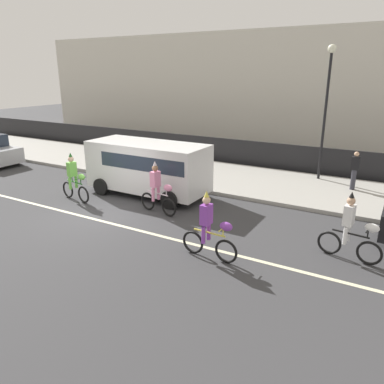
{
  "coord_description": "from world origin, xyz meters",
  "views": [
    {
      "loc": [
        9.21,
        -9.28,
        4.89
      ],
      "look_at": [
        3.15,
        1.2,
        1.0
      ],
      "focal_mm": 35.0,
      "sensor_mm": 36.0,
      "label": 1
    }
  ],
  "objects_px": {
    "street_lamp_post": "(327,94)",
    "pedestrian_onlooker": "(355,170)",
    "parade_cyclist_pink": "(158,191)",
    "parade_cyclist_lime": "(75,180)",
    "parked_van_white": "(149,165)",
    "parade_cyclist_purple": "(210,230)",
    "parade_cyclist_zebra": "(352,231)"
  },
  "relations": [
    {
      "from": "street_lamp_post",
      "to": "pedestrian_onlooker",
      "type": "xyz_separation_m",
      "value": [
        1.62,
        -1.02,
        -2.97
      ]
    },
    {
      "from": "parade_cyclist_pink",
      "to": "pedestrian_onlooker",
      "type": "xyz_separation_m",
      "value": [
        5.72,
        6.09,
        0.17
      ]
    },
    {
      "from": "street_lamp_post",
      "to": "parade_cyclist_pink",
      "type": "bearing_deg",
      "value": -120.0
    },
    {
      "from": "parade_cyclist_pink",
      "to": "parade_cyclist_lime",
      "type": "bearing_deg",
      "value": -172.69
    },
    {
      "from": "parked_van_white",
      "to": "parade_cyclist_pink",
      "type": "bearing_deg",
      "value": -46.08
    },
    {
      "from": "parade_cyclist_pink",
      "to": "parked_van_white",
      "type": "relative_size",
      "value": 0.38
    },
    {
      "from": "parade_cyclist_purple",
      "to": "parked_van_white",
      "type": "distance_m",
      "value": 6.01
    },
    {
      "from": "parade_cyclist_lime",
      "to": "parked_van_white",
      "type": "distance_m",
      "value": 3.0
    },
    {
      "from": "parade_cyclist_purple",
      "to": "pedestrian_onlooker",
      "type": "relative_size",
      "value": 1.19
    },
    {
      "from": "parade_cyclist_lime",
      "to": "street_lamp_post",
      "type": "xyz_separation_m",
      "value": [
        7.78,
        7.59,
        3.15
      ]
    },
    {
      "from": "parade_cyclist_pink",
      "to": "parade_cyclist_zebra",
      "type": "bearing_deg",
      "value": -2.58
    },
    {
      "from": "parked_van_white",
      "to": "pedestrian_onlooker",
      "type": "height_order",
      "value": "parked_van_white"
    },
    {
      "from": "parade_cyclist_zebra",
      "to": "pedestrian_onlooker",
      "type": "distance_m",
      "value": 6.44
    },
    {
      "from": "parade_cyclist_zebra",
      "to": "parked_van_white",
      "type": "relative_size",
      "value": 0.38
    },
    {
      "from": "parked_van_white",
      "to": "street_lamp_post",
      "type": "relative_size",
      "value": 0.85
    },
    {
      "from": "parade_cyclist_zebra",
      "to": "pedestrian_onlooker",
      "type": "xyz_separation_m",
      "value": [
        -0.79,
        6.39,
        0.17
      ]
    },
    {
      "from": "parade_cyclist_purple",
      "to": "parked_van_white",
      "type": "bearing_deg",
      "value": 141.78
    },
    {
      "from": "parade_cyclist_lime",
      "to": "parade_cyclist_purple",
      "type": "distance_m",
      "value": 7.06
    },
    {
      "from": "parade_cyclist_lime",
      "to": "parade_cyclist_purple",
      "type": "height_order",
      "value": "same"
    },
    {
      "from": "parade_cyclist_purple",
      "to": "parade_cyclist_zebra",
      "type": "bearing_deg",
      "value": 29.02
    },
    {
      "from": "parade_cyclist_pink",
      "to": "parked_van_white",
      "type": "distance_m",
      "value": 2.23
    },
    {
      "from": "parade_cyclist_lime",
      "to": "parked_van_white",
      "type": "bearing_deg",
      "value": 43.53
    },
    {
      "from": "parade_cyclist_pink",
      "to": "parade_cyclist_purple",
      "type": "distance_m",
      "value": 3.84
    },
    {
      "from": "parked_van_white",
      "to": "street_lamp_post",
      "type": "xyz_separation_m",
      "value": [
        5.62,
        5.54,
        2.71
      ]
    },
    {
      "from": "parade_cyclist_purple",
      "to": "pedestrian_onlooker",
      "type": "xyz_separation_m",
      "value": [
        2.53,
        8.23,
        0.17
      ]
    },
    {
      "from": "parade_cyclist_zebra",
      "to": "street_lamp_post",
      "type": "distance_m",
      "value": 8.4
    },
    {
      "from": "parked_van_white",
      "to": "street_lamp_post",
      "type": "bearing_deg",
      "value": 44.57
    },
    {
      "from": "street_lamp_post",
      "to": "pedestrian_onlooker",
      "type": "bearing_deg",
      "value": -32.27
    },
    {
      "from": "parade_cyclist_purple",
      "to": "pedestrian_onlooker",
      "type": "bearing_deg",
      "value": 72.91
    },
    {
      "from": "pedestrian_onlooker",
      "to": "parade_cyclist_lime",
      "type": "bearing_deg",
      "value": -145.05
    },
    {
      "from": "parade_cyclist_pink",
      "to": "parked_van_white",
      "type": "height_order",
      "value": "parked_van_white"
    },
    {
      "from": "parade_cyclist_lime",
      "to": "pedestrian_onlooker",
      "type": "bearing_deg",
      "value": 34.95
    }
  ]
}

